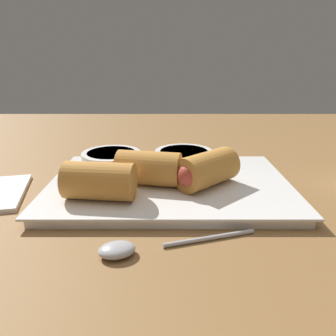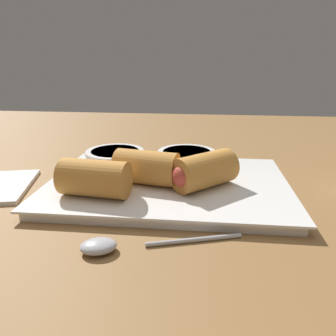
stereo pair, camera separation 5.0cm
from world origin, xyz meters
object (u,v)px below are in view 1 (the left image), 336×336
at_px(spoon, 132,248).
at_px(dipping_bowl_near, 182,158).
at_px(serving_plate, 168,185).
at_px(dipping_bowl_far, 110,160).

bearing_deg(spoon, dipping_bowl_near, 74.88).
relative_size(serving_plate, spoon, 2.05).
distance_m(dipping_bowl_far, spoon, 0.23).
distance_m(dipping_bowl_near, spoon, 0.24).
height_order(dipping_bowl_far, spoon, dipping_bowl_far).
bearing_deg(dipping_bowl_near, serving_plate, -111.08).
height_order(dipping_bowl_near, dipping_bowl_far, same).
height_order(serving_plate, dipping_bowl_far, dipping_bowl_far).
bearing_deg(dipping_bowl_near, dipping_bowl_far, -175.71).
relative_size(dipping_bowl_far, spoon, 0.56).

